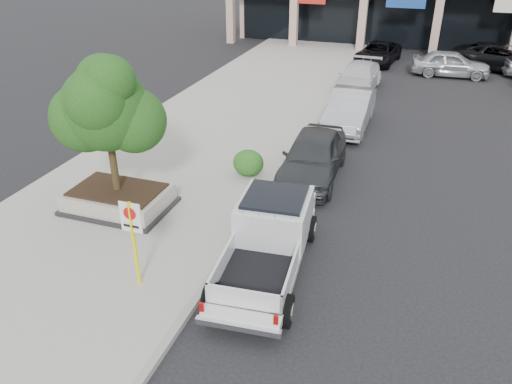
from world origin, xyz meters
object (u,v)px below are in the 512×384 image
curb_car_d (378,53)px  curb_car_c (358,77)px  planter (119,199)px  pickup_truck (266,243)px  curb_car_a (313,156)px  planter_tree (112,107)px  no_parking_sign (133,233)px  curb_car_b (350,110)px  lot_car_d (501,57)px  lot_car_a (451,64)px

curb_car_d → curb_car_c: bearing=-85.2°
planter → pickup_truck: bearing=-15.0°
pickup_truck → curb_car_a: bearing=86.7°
planter_tree → no_parking_sign: bearing=-53.5°
curb_car_b → lot_car_d: 15.05m
no_parking_sign → curb_car_a: (2.60, 7.54, -0.81)m
no_parking_sign → curb_car_b: 13.44m
curb_car_a → curb_car_c: bearing=89.0°
no_parking_sign → curb_car_d: (2.74, 25.65, -0.95)m
planter → curb_car_d: size_ratio=0.65×
no_parking_sign → curb_car_a: 8.02m
curb_car_a → curb_car_d: bearing=87.8°
planter_tree → pickup_truck: (5.18, -1.58, -2.55)m
no_parking_sign → curb_car_c: (2.45, 19.02, -0.92)m
planter → curb_car_c: size_ratio=0.65×
planter_tree → lot_car_a: size_ratio=0.89×
planter_tree → no_parking_sign: planter_tree is taller
planter_tree → curb_car_b: 11.49m
curb_car_d → pickup_truck: bearing=-82.7°
pickup_truck → curb_car_d: bearing=85.2°
no_parking_sign → curb_car_b: size_ratio=0.46×
planter_tree → planter: bearing=-131.0°
curb_car_a → curb_car_b: 5.55m
planter_tree → pickup_truck: 5.99m
no_parking_sign → curb_car_b: bearing=77.2°
curb_car_b → lot_car_a: bearing=68.1°
curb_car_b → curb_car_d: 12.57m
lot_car_a → curb_car_c: bearing=132.6°
curb_car_b → curb_car_c: curb_car_b is taller
no_parking_sign → curb_car_b: (2.97, 13.09, -0.81)m
pickup_truck → curb_car_c: bearing=86.2°
lot_car_d → lot_car_a: bearing=141.5°
planter → no_parking_sign: (2.56, -3.12, 1.16)m
planter_tree → lot_car_d: (12.64, 23.00, -2.60)m
planter → curb_car_b: 11.40m
curb_car_b → lot_car_d: (7.25, 13.19, -0.01)m
curb_car_a → curb_car_d: (0.14, 18.11, -0.15)m
curb_car_d → planter: bearing=-96.0°
planter → planter_tree: bearing=49.0°
curb_car_c → curb_car_b: bearing=-81.9°
lot_car_d → planter: bearing=162.4°
curb_car_d → planter_tree: bearing=-95.7°
planter → curb_car_d: 23.15m
curb_car_b → curb_car_c: 5.96m
curb_car_c → pickup_truck: bearing=-85.8°
curb_car_b → lot_car_a: (4.29, 10.69, -0.05)m
planter → no_parking_sign: no_parking_sign is taller
curb_car_a → pickup_truck: bearing=-90.2°
curb_car_c → curb_car_d: (0.28, 6.63, -0.03)m
planter → no_parking_sign: size_ratio=1.39×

